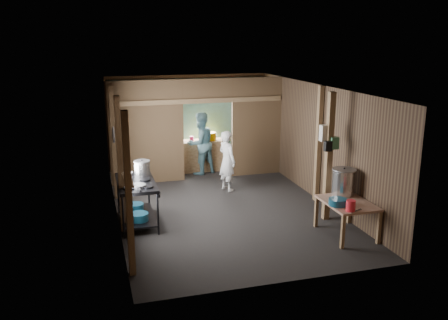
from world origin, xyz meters
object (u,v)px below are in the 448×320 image
object	(u,v)px
prep_table	(346,218)
stove_pot_large	(142,169)
yellow_tub	(209,136)
pink_bucket	(351,206)
gas_range	(137,202)
cook	(227,161)
stock_pot	(344,182)

from	to	relation	value
prep_table	stove_pot_large	bearing A→B (deg)	150.21
yellow_tub	stove_pot_large	bearing A→B (deg)	-125.37
yellow_tub	pink_bucket	bearing A→B (deg)	-78.17
prep_table	yellow_tub	size ratio (longest dim) A/B	2.88
gas_range	cook	size ratio (longest dim) A/B	1.01
prep_table	stock_pot	world-z (taller)	stock_pot
cook	stock_pot	bearing A→B (deg)	-172.55
cook	gas_range	bearing A→B (deg)	102.90
gas_range	cook	xyz separation A→B (m)	(2.32, 1.56, 0.29)
gas_range	pink_bucket	bearing A→B (deg)	-30.83
stock_pot	yellow_tub	distance (m)	4.92
stock_pot	cook	size ratio (longest dim) A/B	0.36
gas_range	stove_pot_large	bearing A→B (deg)	65.37
stove_pot_large	cook	xyz separation A→B (m)	(2.15, 1.19, -0.29)
stock_pot	cook	xyz separation A→B (m)	(-1.52, 2.80, -0.17)
yellow_tub	cook	size ratio (longest dim) A/B	0.26
gas_range	yellow_tub	xyz separation A→B (m)	(2.35, 3.44, 0.52)
prep_table	pink_bucket	bearing A→B (deg)	-114.21
stock_pot	prep_table	bearing A→B (deg)	-107.84
stock_pot	yellow_tub	world-z (taller)	stock_pot
prep_table	stock_pot	distance (m)	0.72
pink_bucket	yellow_tub	xyz separation A→B (m)	(-1.16, 5.54, 0.20)
stock_pot	stove_pot_large	bearing A→B (deg)	156.29
prep_table	cook	bearing A→B (deg)	113.39
stock_pot	pink_bucket	xyz separation A→B (m)	(-0.33, -0.85, -0.15)
gas_range	yellow_tub	world-z (taller)	yellow_tub
prep_table	cook	distance (m)	3.53
yellow_tub	stock_pot	bearing A→B (deg)	-72.35
stove_pot_large	stock_pot	world-z (taller)	stove_pot_large
stove_pot_large	pink_bucket	world-z (taller)	stove_pot_large
prep_table	yellow_tub	distance (m)	5.31
pink_bucket	cook	world-z (taller)	cook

